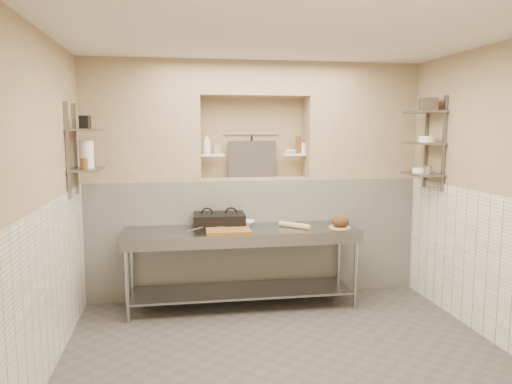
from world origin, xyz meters
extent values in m
cube|color=#4D4844|center=(0.00, 0.00, -0.05)|extent=(4.00, 3.90, 0.10)
cube|color=silver|center=(0.00, 0.00, 2.85)|extent=(4.00, 3.90, 0.10)
cube|color=tan|center=(-2.05, 0.00, 1.40)|extent=(0.10, 3.90, 2.80)
cube|color=tan|center=(2.05, 0.00, 1.40)|extent=(0.10, 3.90, 2.80)
cube|color=tan|center=(0.00, 2.00, 1.40)|extent=(4.00, 0.10, 2.80)
cube|color=tan|center=(0.00, -2.00, 1.40)|extent=(4.00, 0.10, 2.80)
cube|color=white|center=(0.00, 1.75, 0.70)|extent=(4.00, 0.40, 1.40)
cube|color=tan|center=(0.00, 1.75, 1.41)|extent=(1.30, 0.40, 0.02)
cube|color=tan|center=(-1.33, 1.75, 2.10)|extent=(1.35, 0.40, 1.40)
cube|color=tan|center=(1.33, 1.75, 2.10)|extent=(1.35, 0.40, 1.40)
cube|color=tan|center=(0.00, 1.75, 2.60)|extent=(1.30, 0.40, 0.40)
cube|color=white|center=(-1.99, 0.00, 0.70)|extent=(0.02, 3.90, 1.40)
cube|color=white|center=(1.99, 0.00, 0.70)|extent=(0.02, 3.90, 1.40)
cube|color=white|center=(-0.50, 1.75, 1.70)|extent=(0.28, 0.16, 0.02)
cube|color=white|center=(0.50, 1.75, 1.70)|extent=(0.28, 0.16, 0.02)
cylinder|color=gray|center=(0.00, 1.92, 1.95)|extent=(0.70, 0.02, 0.02)
cylinder|color=black|center=(0.00, 1.90, 1.78)|extent=(0.02, 0.02, 0.30)
cube|color=#383330|center=(0.00, 1.85, 1.64)|extent=(0.60, 0.08, 0.45)
cube|color=slate|center=(-1.98, 1.25, 1.80)|extent=(0.03, 0.03, 0.95)
cube|color=slate|center=(-1.98, 0.85, 1.80)|extent=(0.03, 0.03, 0.95)
cube|color=slate|center=(-1.84, 1.05, 1.60)|extent=(0.30, 0.50, 0.02)
cube|color=slate|center=(-1.84, 1.05, 2.00)|extent=(0.30, 0.50, 0.03)
cube|color=slate|center=(1.98, 1.25, 1.85)|extent=(0.03, 0.03, 1.05)
cube|color=slate|center=(1.98, 0.85, 1.85)|extent=(0.03, 0.03, 1.05)
cube|color=slate|center=(1.84, 1.05, 1.50)|extent=(0.30, 0.50, 0.02)
cube|color=slate|center=(1.84, 1.05, 1.85)|extent=(0.30, 0.50, 0.02)
cube|color=slate|center=(1.84, 1.05, 2.20)|extent=(0.30, 0.50, 0.03)
cube|color=gray|center=(-0.22, 1.20, 0.88)|extent=(2.60, 0.70, 0.04)
cube|color=gray|center=(-0.22, 1.20, 0.18)|extent=(2.45, 0.60, 0.03)
cube|color=gray|center=(-0.22, 0.87, 0.82)|extent=(2.60, 0.02, 0.12)
cylinder|color=gray|center=(-1.46, 0.91, 0.43)|extent=(0.04, 0.04, 0.86)
cylinder|color=gray|center=(-1.46, 1.49, 0.43)|extent=(0.04, 0.04, 0.86)
cylinder|color=gray|center=(1.02, 0.91, 0.43)|extent=(0.04, 0.04, 0.86)
cylinder|color=gray|center=(1.02, 1.49, 0.43)|extent=(0.04, 0.04, 0.86)
cube|color=black|center=(-0.46, 1.33, 0.95)|extent=(0.59, 0.44, 0.10)
cube|color=black|center=(-0.46, 1.33, 1.03)|extent=(0.59, 0.44, 0.05)
cube|color=brown|center=(-0.40, 0.98, 0.92)|extent=(0.49, 0.35, 0.04)
cube|color=gray|center=(-0.40, 1.14, 0.95)|extent=(0.24, 0.06, 0.01)
cylinder|color=gray|center=(-0.75, 0.97, 0.96)|extent=(0.17, 0.20, 0.02)
imported|color=white|center=(-0.17, 1.38, 0.93)|extent=(0.30, 0.30, 0.06)
cylinder|color=tan|center=(0.37, 1.15, 0.93)|extent=(0.32, 0.32, 0.06)
cylinder|color=tan|center=(0.88, 1.06, 0.91)|extent=(0.25, 0.25, 0.01)
ellipsoid|color=#4C2D19|center=(0.88, 1.06, 0.97)|extent=(0.20, 0.20, 0.12)
imported|color=white|center=(-0.57, 1.74, 1.84)|extent=(0.10, 0.11, 0.25)
cube|color=tan|center=(-0.44, 1.77, 1.77)|extent=(0.08, 0.08, 0.11)
imported|color=white|center=(0.46, 1.73, 1.74)|extent=(0.16, 0.16, 0.05)
cylinder|color=brown|center=(0.56, 1.73, 1.81)|extent=(0.05, 0.05, 0.20)
cylinder|color=brown|center=(0.55, 1.74, 1.82)|extent=(0.05, 0.05, 0.21)
cylinder|color=white|center=(0.62, 1.76, 1.78)|extent=(0.08, 0.08, 0.13)
cylinder|color=white|center=(-1.84, 1.09, 1.75)|extent=(0.14, 0.14, 0.28)
cylinder|color=brown|center=(-1.84, 0.91, 1.67)|extent=(0.07, 0.07, 0.11)
cube|color=black|center=(-1.84, 1.07, 2.08)|extent=(0.11, 0.11, 0.13)
cylinder|color=white|center=(1.84, 1.09, 1.54)|extent=(0.18, 0.18, 0.05)
cylinder|color=gray|center=(1.84, 0.93, 1.56)|extent=(0.09, 0.09, 0.09)
cylinder|color=white|center=(1.84, 0.97, 1.90)|extent=(0.18, 0.18, 0.07)
cube|color=gray|center=(1.84, 0.98, 2.28)|extent=(0.23, 0.26, 0.14)
camera|label=1|loc=(-0.95, -4.24, 2.00)|focal=35.00mm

